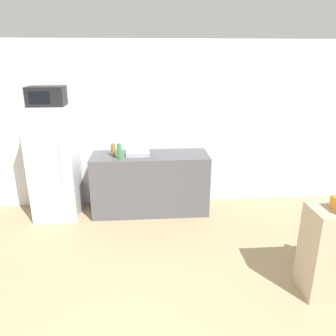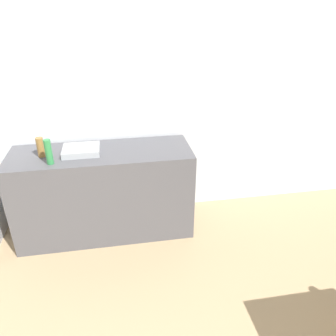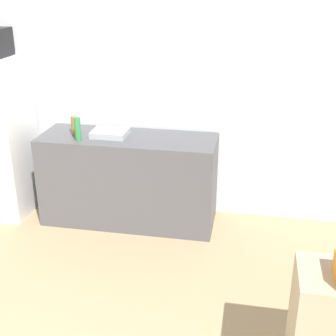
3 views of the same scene
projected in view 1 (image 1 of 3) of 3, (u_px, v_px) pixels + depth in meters
The scene contains 7 objects.
wall_back at pixel (131, 126), 5.19m from camera, with size 8.00×0.06×2.60m, color silver.
refrigerator at pixel (54, 163), 4.87m from camera, with size 0.64×0.65×1.69m.
microwave at pixel (46, 96), 4.55m from camera, with size 0.51×0.33×0.27m.
counter at pixel (150, 183), 5.12m from camera, with size 1.78×0.62×0.93m, color #4C4C51.
sink_basin at pixel (138, 153), 4.95m from camera, with size 0.35×0.28×0.06m, color #9EA3A8.
bottle_tall at pixel (119, 151), 4.72m from camera, with size 0.06×0.06×0.23m, color #2D7F42.
bottle_short at pixel (113, 150), 4.89m from camera, with size 0.07×0.07×0.19m, color olive.
Camera 1 is at (0.20, -1.77, 2.35)m, focal length 35.00 mm.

